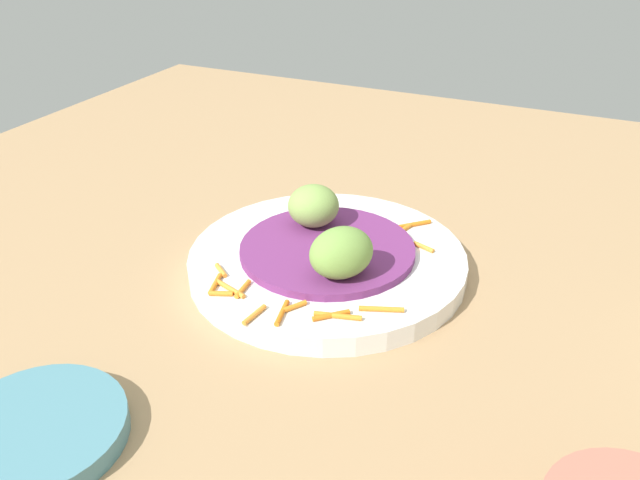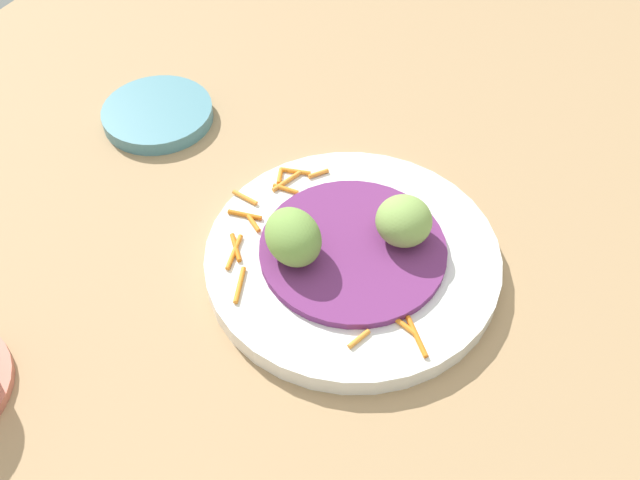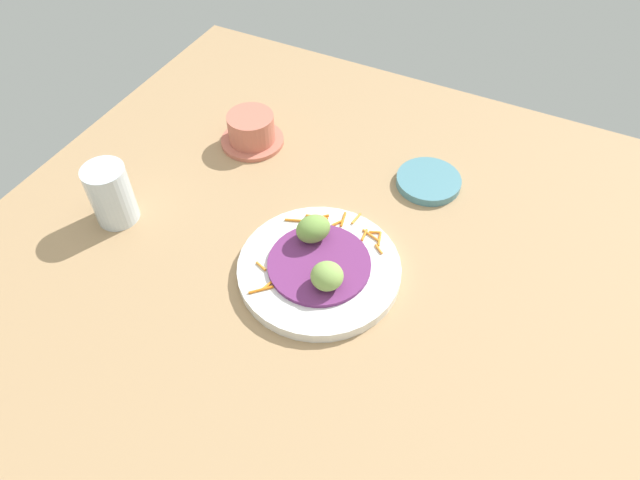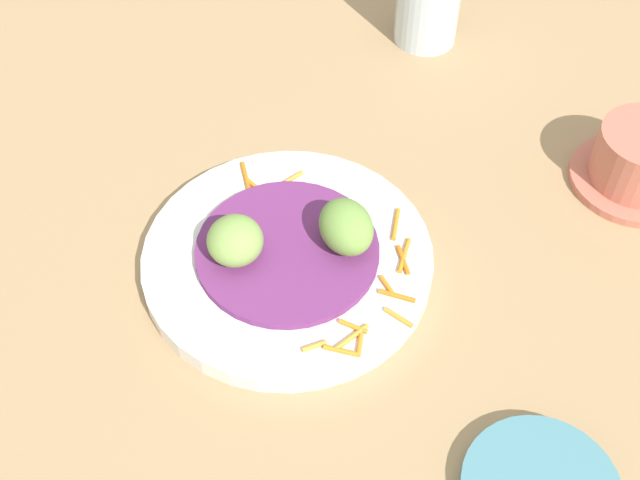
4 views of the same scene
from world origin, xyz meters
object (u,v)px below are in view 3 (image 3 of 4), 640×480
object	(u,v)px
guac_scoop_center	(327,276)
guac_scoop_left	(313,229)
main_plate	(320,267)
side_plate_small	(428,181)
water_glass	(111,194)
terracotta_bowl	(251,131)

from	to	relation	value
guac_scoop_center	guac_scoop_left	bearing A→B (deg)	-140.70
main_plate	side_plate_small	world-z (taller)	main_plate
guac_scoop_left	side_plate_small	world-z (taller)	guac_scoop_left
guac_scoop_left	side_plate_small	size ratio (longest dim) A/B	0.48
side_plate_small	water_glass	world-z (taller)	water_glass
guac_scoop_center	water_glass	world-z (taller)	water_glass
guac_scoop_center	water_glass	bearing A→B (deg)	-88.34
terracotta_bowl	guac_scoop_center	bearing A→B (deg)	47.69
guac_scoop_left	main_plate	bearing A→B (deg)	39.30
guac_scoop_left	water_glass	xyz separation A→B (cm)	(8.06, -31.52, 0.56)
main_plate	terracotta_bowl	world-z (taller)	terracotta_bowl
main_plate	water_glass	xyz separation A→B (cm)	(4.57, -34.38, 4.22)
main_plate	side_plate_small	size ratio (longest dim) A/B	2.20
guac_scoop_center	terracotta_bowl	size ratio (longest dim) A/B	0.41
side_plate_small	guac_scoop_center	bearing A→B (deg)	-10.54
main_plate	guac_scoop_center	bearing A→B (deg)	39.30
main_plate	guac_scoop_left	world-z (taller)	guac_scoop_left
side_plate_small	main_plate	bearing A→B (deg)	-17.99
guac_scoop_center	water_glass	size ratio (longest dim) A/B	0.46
guac_scoop_center	water_glass	distance (cm)	37.26
water_glass	guac_scoop_center	bearing A→B (deg)	91.66
main_plate	terracotta_bowl	distance (cm)	32.84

